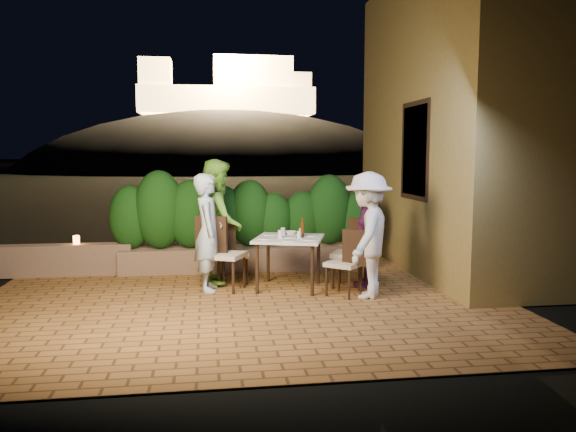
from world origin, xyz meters
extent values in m
plane|color=black|center=(0.00, 0.00, -0.02)|extent=(400.00, 400.00, 0.00)
cube|color=brown|center=(0.00, 0.50, -0.07)|extent=(7.00, 6.00, 0.15)
cube|color=olive|center=(3.60, 2.00, 2.50)|extent=(1.60, 5.00, 5.00)
cube|color=black|center=(2.82, 1.50, 2.00)|extent=(0.08, 1.00, 1.40)
cube|color=black|center=(2.81, 1.50, 2.00)|extent=(0.06, 1.15, 1.55)
cube|color=#7C604E|center=(0.20, 2.30, 0.20)|extent=(4.20, 0.55, 0.40)
cube|color=#7C604E|center=(-2.80, 2.30, 0.25)|extent=(2.20, 0.30, 0.50)
ellipsoid|color=black|center=(2.00, 60.00, -4.00)|extent=(52.00, 40.00, 22.00)
cylinder|color=white|center=(0.33, 0.81, 0.76)|extent=(0.22, 0.22, 0.01)
cylinder|color=white|center=(0.45, 1.20, 0.76)|extent=(0.21, 0.21, 0.01)
cylinder|color=white|center=(0.94, 0.64, 0.76)|extent=(0.22, 0.22, 0.01)
cylinder|color=white|center=(1.02, 1.04, 0.76)|extent=(0.22, 0.22, 0.01)
cylinder|color=white|center=(0.70, 0.88, 0.76)|extent=(0.19, 0.19, 0.01)
cylinder|color=white|center=(0.66, 0.57, 0.76)|extent=(0.20, 0.20, 0.01)
cylinder|color=silver|center=(0.56, 0.83, 0.81)|extent=(0.07, 0.07, 0.12)
cylinder|color=silver|center=(0.64, 1.14, 0.81)|extent=(0.07, 0.07, 0.11)
cylinder|color=silver|center=(0.82, 0.80, 0.80)|extent=(0.06, 0.06, 0.11)
cylinder|color=silver|center=(0.90, 1.04, 0.81)|extent=(0.07, 0.07, 0.11)
imported|color=white|center=(0.76, 1.23, 0.77)|extent=(0.19, 0.19, 0.04)
imported|color=silver|center=(-0.46, 0.95, 0.84)|extent=(0.41, 0.62, 1.68)
imported|color=#7ACE40|center=(-0.31, 1.48, 0.94)|extent=(0.73, 0.93, 1.87)
imported|color=white|center=(1.68, 0.26, 0.86)|extent=(1.10, 1.28, 1.71)
imported|color=#652266|center=(1.86, 0.84, 0.75)|extent=(0.79, 0.93, 1.49)
cylinder|color=orange|center=(-2.56, 2.30, 0.57)|extent=(0.10, 0.10, 0.14)
camera|label=1|loc=(-0.47, -7.03, 1.96)|focal=35.00mm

